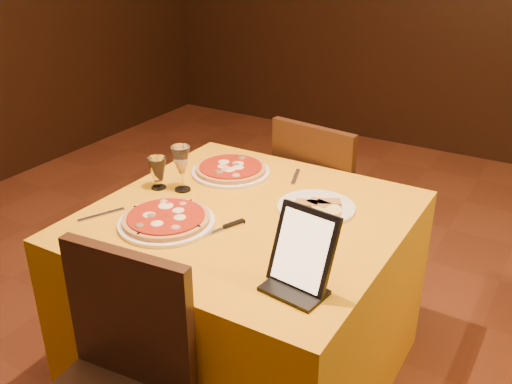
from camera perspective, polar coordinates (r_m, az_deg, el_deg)
The scene contains 11 objects.
main_table at distance 2.29m, azimuth -0.83°, elevation -10.54°, with size 1.10×1.10×0.75m, color orange.
chair_main_far at distance 2.85m, azimuth 7.45°, elevation -1.16°, with size 0.37×0.37×0.91m, color black, non-canonical shape.
pizza_near at distance 2.04m, azimuth -8.95°, elevation -2.83°, with size 0.34×0.34×0.03m.
pizza_far at distance 2.43m, azimuth -2.53°, elevation 2.19°, with size 0.33×0.33×0.03m.
cutlet_dish at distance 2.13m, azimuth 6.02°, elevation -1.41°, with size 0.29×0.29×0.03m.
wine_glass at distance 2.26m, azimuth -7.46°, elevation 2.37°, with size 0.09×0.09×0.19m, color tan, non-canonical shape.
water_glass at distance 2.30m, azimuth -9.81°, elevation 1.86°, with size 0.08×0.08×0.13m, color silver, non-canonical shape.
tablet at distance 1.65m, azimuth 4.74°, elevation -5.70°, with size 0.19×0.02×0.24m, color black.
knife at distance 1.97m, azimuth -4.25°, elevation -4.06°, with size 0.24×0.02×0.01m, color silver.
fork_near at distance 2.16m, azimuth -15.20°, elevation -2.22°, with size 0.18×0.02×0.01m, color #A5A4AB.
fork_far at distance 2.40m, azimuth 3.99°, elevation 1.53°, with size 0.16×0.02×0.01m, color silver.
Camera 1 is at (0.56, -1.08, 1.72)m, focal length 40.00 mm.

